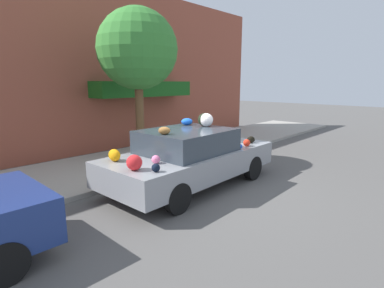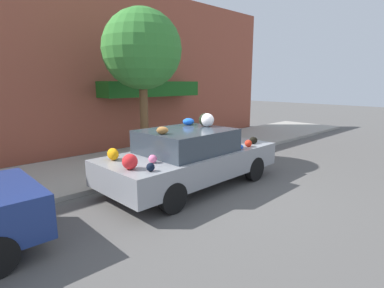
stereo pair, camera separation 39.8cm
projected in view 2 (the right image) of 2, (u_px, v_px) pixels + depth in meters
ground_plane at (192, 185)px, 7.14m from camera, size 60.00×60.00×0.00m
sidewalk_curb at (131, 162)px, 9.05m from camera, size 24.00×3.20×0.11m
building_facade at (95, 69)px, 10.14m from camera, size 18.00×1.20×5.78m
street_tree at (142, 50)px, 8.41m from camera, size 2.24×2.24×4.33m
fire_hydrant at (224, 142)px, 10.04m from camera, size 0.20×0.20×0.70m
art_car at (191, 156)px, 6.98m from camera, size 4.41×1.95×1.68m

